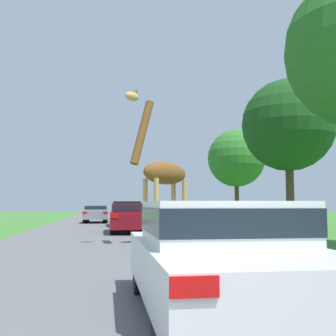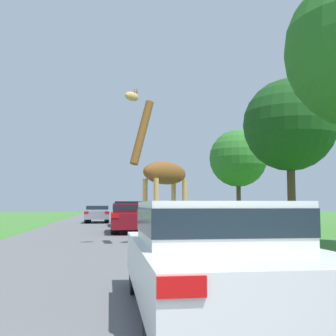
{
  "view_description": "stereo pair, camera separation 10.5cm",
  "coord_description": "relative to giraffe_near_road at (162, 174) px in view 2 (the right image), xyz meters",
  "views": [
    {
      "loc": [
        0.02,
        -1.17,
        1.32
      ],
      "look_at": [
        2.16,
        13.44,
        2.61
      ],
      "focal_mm": 45.0,
      "sensor_mm": 36.0,
      "label": 1
    },
    {
      "loc": [
        0.12,
        -1.19,
        1.32
      ],
      "look_at": [
        2.16,
        13.44,
        2.61
      ],
      "focal_mm": 45.0,
      "sensor_mm": 36.0,
      "label": 2
    }
  ],
  "objects": [
    {
      "name": "car_queue_left",
      "position": [
        -2.67,
        17.34,
        -1.68
      ],
      "size": [
        1.74,
        4.46,
        1.29
      ],
      "color": "gray",
      "rests_on": "ground"
    },
    {
      "name": "tree_left_edge",
      "position": [
        8.74,
        19.04,
        2.76
      ],
      "size": [
        4.75,
        4.75,
        7.54
      ],
      "color": "#4C3828",
      "rests_on": "ground"
    },
    {
      "name": "road",
      "position": [
        -1.93,
        16.66,
        -2.39
      ],
      "size": [
        7.7,
        120.0,
        0.0
      ],
      "color": "#5B5B5E",
      "rests_on": "ground"
    },
    {
      "name": "giraffe_near_road",
      "position": [
        0.0,
        0.0,
        0.0
      ],
      "size": [
        2.54,
        2.12,
        5.19
      ],
      "rotation": [
        0.0,
        0.0,
        2.23
      ],
      "color": "tan",
      "rests_on": "ground"
    },
    {
      "name": "car_queue_right",
      "position": [
        -0.64,
        12.23,
        -1.58
      ],
      "size": [
        1.85,
        4.55,
        1.52
      ],
      "color": "black",
      "rests_on": "ground"
    },
    {
      "name": "car_lead_maroon",
      "position": [
        -0.54,
        -9.46,
        -1.67
      ],
      "size": [
        1.9,
        4.46,
        1.36
      ],
      "color": "silver",
      "rests_on": "ground"
    },
    {
      "name": "car_far_ahead",
      "position": [
        -0.79,
        5.71,
        -1.66
      ],
      "size": [
        1.88,
        4.35,
        1.38
      ],
      "color": "maroon",
      "rests_on": "ground"
    },
    {
      "name": "tree_centre_back",
      "position": [
        8.21,
        7.67,
        3.38
      ],
      "size": [
        5.2,
        5.2,
        8.4
      ],
      "color": "#4C3828",
      "rests_on": "ground"
    }
  ]
}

